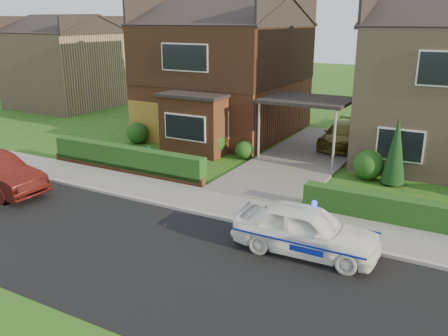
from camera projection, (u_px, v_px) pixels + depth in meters
The scene contains 22 objects.
ground at pixel (163, 260), 12.59m from camera, with size 120.00×120.00×0.00m, color #195216.
road at pixel (163, 260), 12.59m from camera, with size 60.00×6.00×0.02m, color black.
kerb at pixel (219, 218), 15.12m from camera, with size 60.00×0.16×0.12m, color #9E9993.
sidewalk at pixel (235, 207), 16.00m from camera, with size 60.00×2.00×0.10m, color slate.
driveway at pixel (305, 157), 21.75m from camera, with size 3.80×12.00×0.12m, color #666059.
house_left at pixel (225, 64), 25.73m from camera, with size 7.50×9.53×7.25m.
carport_link at pixel (307, 101), 20.93m from camera, with size 3.80×3.00×2.77m.
garage_door at pixel (146, 122), 24.40m from camera, with size 2.20×0.10×2.10m, color brown.
dwarf_wall at pixel (125, 169), 19.64m from camera, with size 7.70×0.25×0.36m, color brown.
hedge_left at pixel (127, 172), 19.82m from camera, with size 7.50×0.55×0.90m, color #133D15.
hedge_right at pixel (423, 230), 14.37m from camera, with size 7.50×0.55×0.80m, color #133D15.
shrub_left_far at pixel (137, 133), 24.29m from camera, with size 1.08×1.08×1.08m, color #133D15.
shrub_left_mid at pixel (211, 142), 22.00m from camera, with size 1.32×1.32×1.32m, color #133D15.
shrub_left_near at pixel (244, 150), 21.59m from camera, with size 0.84×0.84×0.84m, color #133D15.
shrub_right_near at pixel (368, 165), 18.77m from camera, with size 1.20×1.20×1.20m, color #133D15.
conifer_a at pixel (396, 152), 17.93m from camera, with size 0.90×0.90×2.60m, color black.
neighbour_left at pixel (68, 70), 34.42m from camera, with size 6.50×7.00×5.20m, color #A18263.
police_car at pixel (306, 230), 12.78m from camera, with size 3.65×4.02×1.52m.
driveway_car at pixel (342, 135), 23.22m from camera, with size 1.62×3.98×1.15m, color brown.
potted_plant_a at pixel (147, 154), 21.22m from camera, with size 0.36×0.25×0.69m, color gray.
potted_plant_b at pixel (97, 155), 21.17m from camera, with size 0.37×0.30×0.67m, color gray.
potted_plant_c at pixel (166, 167), 19.43m from camera, with size 0.37×0.37×0.66m, color gray.
Camera 1 is at (6.90, -9.08, 6.10)m, focal length 38.00 mm.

